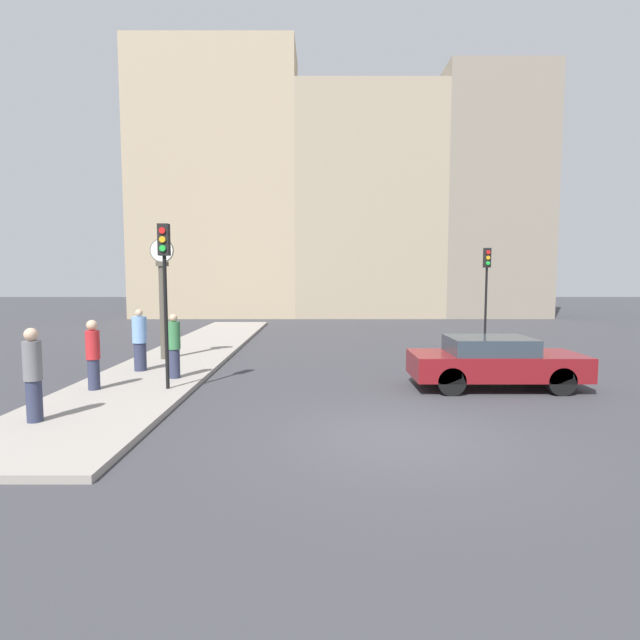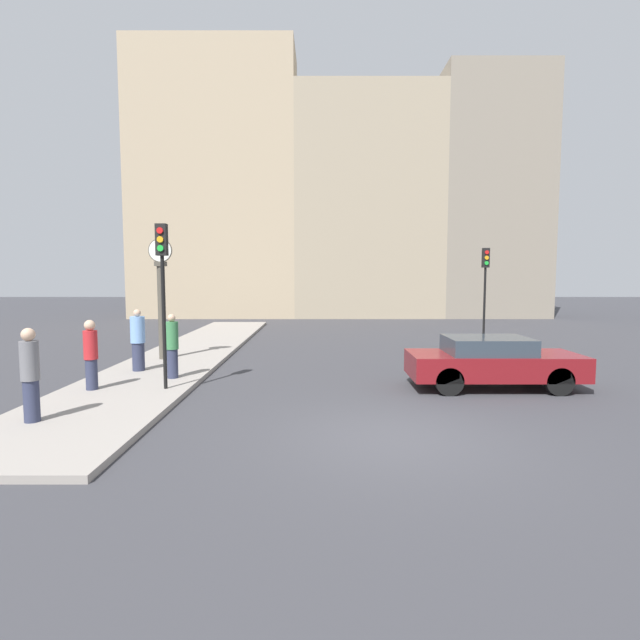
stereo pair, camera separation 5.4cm
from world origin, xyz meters
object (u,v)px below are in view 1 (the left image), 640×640
street_clock (162,298)px  traffic_light_far (485,277)px  pedestrian_blue_stripe (138,340)px  sedan_car (493,362)px  traffic_light_near (163,272)px  pedestrian_grey_jacket (31,374)px  pedestrian_red_top (91,354)px  pedestrian_green_hoodie (173,346)px

street_clock → traffic_light_far: bearing=14.6°
pedestrian_blue_stripe → sedan_car: bearing=-10.1°
street_clock → pedestrian_blue_stripe: 2.40m
traffic_light_far → sedan_car: bearing=-106.5°
traffic_light_near → pedestrian_grey_jacket: 3.81m
traffic_light_near → pedestrian_red_top: 2.67m
street_clock → pedestrian_green_hoodie: (1.26, -3.16, -1.18)m
pedestrian_red_top → pedestrian_green_hoodie: 2.09m
traffic_light_near → traffic_light_far: bearing=36.1°
traffic_light_far → pedestrian_red_top: 14.39m
pedestrian_green_hoodie → pedestrian_red_top: bearing=-138.7°
pedestrian_red_top → pedestrian_green_hoodie: pedestrian_green_hoodie is taller
pedestrian_red_top → sedan_car: bearing=4.1°
street_clock → pedestrian_green_hoodie: size_ratio=2.29×
traffic_light_near → traffic_light_far: size_ratio=1.01×
pedestrian_blue_stripe → pedestrian_green_hoodie: 1.70m
traffic_light_far → pedestrian_grey_jacket: size_ratio=2.22×
traffic_light_near → pedestrian_green_hoodie: traffic_light_near is taller
traffic_light_far → pedestrian_blue_stripe: bearing=-156.4°
pedestrian_red_top → pedestrian_blue_stripe: size_ratio=0.95×
sedan_car → traffic_light_far: 7.51m
traffic_light_near → pedestrian_red_top: (-1.77, -0.10, -1.99)m
pedestrian_red_top → street_clock: bearing=86.0°
traffic_light_near → pedestrian_blue_stripe: size_ratio=2.23×
sedan_car → traffic_light_far: bearing=73.5°
sedan_car → pedestrian_grey_jacket: (-9.94, -3.41, 0.35)m
sedan_car → traffic_light_near: 8.60m
pedestrian_green_hoodie → traffic_light_far: bearing=30.7°
pedestrian_red_top → pedestrian_blue_stripe: (0.26, 2.45, 0.02)m
pedestrian_green_hoodie → pedestrian_blue_stripe: bearing=141.0°
sedan_car → pedestrian_green_hoodie: 8.49m
pedestrian_red_top → pedestrian_blue_stripe: bearing=84.0°
pedestrian_red_top → pedestrian_grey_jacket: size_ratio=0.95×
street_clock → pedestrian_blue_stripe: (-0.06, -2.10, -1.16)m
pedestrian_red_top → pedestrian_green_hoodie: (1.57, 1.38, 0.00)m
sedan_car → traffic_light_near: (-8.26, -0.61, 2.30)m
sedan_car → pedestrian_red_top: bearing=-175.9°
sedan_car → street_clock: (-9.72, 3.83, 1.49)m
pedestrian_grey_jacket → traffic_light_far: bearing=40.7°
traffic_light_far → pedestrian_blue_stripe: (-11.82, -5.16, -1.82)m
traffic_light_near → street_clock: size_ratio=1.01×
traffic_light_near → pedestrian_grey_jacket: (-1.68, -2.80, -1.95)m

